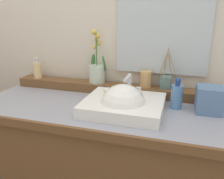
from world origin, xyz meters
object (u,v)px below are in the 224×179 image
(soap_bar, at_px, (109,90))
(tumbler_cup, at_px, (146,79))
(sink_basin, at_px, (123,107))
(lotion_bottle, at_px, (177,96))
(reed_diffuser, at_px, (166,82))
(tissue_box, at_px, (209,100))
(potted_plant, at_px, (97,70))
(soap_dispenser, at_px, (37,70))

(soap_bar, distance_m, tumbler_cup, 0.26)
(tumbler_cup, bearing_deg, soap_bar, -137.32)
(sink_basin, relative_size, lotion_bottle, 2.47)
(sink_basin, distance_m, tumbler_cup, 0.30)
(tumbler_cup, xyz_separation_m, reed_diffuser, (0.12, 0.00, -0.01))
(soap_bar, bearing_deg, reed_diffuser, 29.76)
(tumbler_cup, height_order, lotion_bottle, lotion_bottle)
(sink_basin, distance_m, tissue_box, 0.45)
(potted_plant, distance_m, tissue_box, 0.71)
(sink_basin, xyz_separation_m, potted_plant, (-0.25, 0.29, 0.12))
(sink_basin, height_order, soap_dispenser, soap_dispenser)
(soap_bar, height_order, soap_dispenser, soap_dispenser)
(tumbler_cup, xyz_separation_m, lotion_bottle, (0.19, -0.16, -0.04))
(tumbler_cup, bearing_deg, lotion_bottle, -39.34)
(tumbler_cup, height_order, reed_diffuser, reed_diffuser)
(soap_bar, relative_size, potted_plant, 0.20)
(soap_bar, xyz_separation_m, tumbler_cup, (0.19, 0.17, 0.03))
(soap_bar, height_order, tissue_box, tissue_box)
(soap_bar, height_order, lotion_bottle, lotion_bottle)
(lotion_bottle, bearing_deg, soap_dispenser, 171.53)
(reed_diffuser, xyz_separation_m, lotion_bottle, (0.07, -0.16, -0.03))
(soap_bar, xyz_separation_m, soap_dispenser, (-0.58, 0.16, 0.04))
(soap_bar, xyz_separation_m, potted_plant, (-0.14, 0.18, 0.07))
(potted_plant, distance_m, lotion_bottle, 0.55)
(sink_basin, relative_size, soap_dispenser, 2.86)
(reed_diffuser, bearing_deg, potted_plant, 179.88)
(soap_bar, relative_size, lotion_bottle, 0.42)
(soap_bar, relative_size, soap_dispenser, 0.48)
(potted_plant, height_order, reed_diffuser, potted_plant)
(sink_basin, bearing_deg, tumbler_cup, 75.62)
(sink_basin, distance_m, soap_bar, 0.17)
(soap_bar, bearing_deg, potted_plant, 127.76)
(sink_basin, height_order, potted_plant, potted_plant)
(reed_diffuser, bearing_deg, soap_dispenser, -178.68)
(soap_bar, bearing_deg, sink_basin, -43.84)
(sink_basin, distance_m, potted_plant, 0.40)
(potted_plant, height_order, tumbler_cup, potted_plant)
(tumbler_cup, height_order, tissue_box, tumbler_cup)
(soap_dispenser, bearing_deg, tumbler_cup, 1.23)
(sink_basin, height_order, tissue_box, sink_basin)
(tissue_box, bearing_deg, sink_basin, -164.45)
(sink_basin, bearing_deg, lotion_bottle, 24.84)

